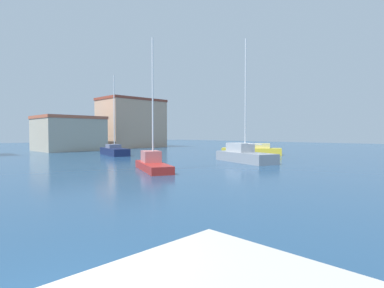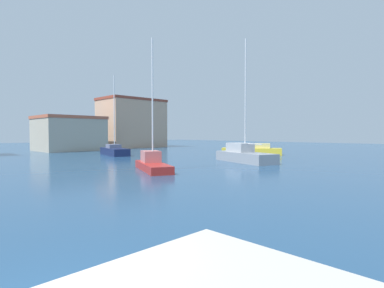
{
  "view_description": "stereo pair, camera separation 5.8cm",
  "coord_description": "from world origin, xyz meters",
  "px_view_note": "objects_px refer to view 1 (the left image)",
  "views": [
    {
      "loc": [
        -1.54,
        -4.86,
        2.94
      ],
      "look_at": [
        22.68,
        19.24,
        1.73
      ],
      "focal_mm": 28.2,
      "sensor_mm": 36.0,
      "label": 1
    },
    {
      "loc": [
        -1.5,
        -4.9,
        2.94
      ],
      "look_at": [
        22.68,
        19.24,
        1.73
      ],
      "focal_mm": 28.2,
      "sensor_mm": 36.0,
      "label": 2
    }
  ],
  "objects_px": {
    "sailboat_navy_distant_north": "(114,151)",
    "sailboat_grey_far_left": "(244,155)",
    "sailboat_red_distant_east": "(152,163)",
    "motorboat_yellow_inner_mooring": "(252,151)"
  },
  "relations": [
    {
      "from": "motorboat_yellow_inner_mooring",
      "to": "sailboat_navy_distant_north",
      "type": "xyz_separation_m",
      "value": [
        -13.8,
        12.86,
        0.03
      ]
    },
    {
      "from": "sailboat_red_distant_east",
      "to": "sailboat_navy_distant_north",
      "type": "bearing_deg",
      "value": 68.63
    },
    {
      "from": "motorboat_yellow_inner_mooring",
      "to": "sailboat_grey_far_left",
      "type": "distance_m",
      "value": 10.91
    },
    {
      "from": "sailboat_red_distant_east",
      "to": "sailboat_grey_far_left",
      "type": "height_order",
      "value": "sailboat_grey_far_left"
    },
    {
      "from": "motorboat_yellow_inner_mooring",
      "to": "sailboat_navy_distant_north",
      "type": "bearing_deg",
      "value": 137.02
    },
    {
      "from": "sailboat_navy_distant_north",
      "to": "sailboat_red_distant_east",
      "type": "bearing_deg",
      "value": -111.37
    },
    {
      "from": "sailboat_grey_far_left",
      "to": "sailboat_navy_distant_north",
      "type": "relative_size",
      "value": 1.16
    },
    {
      "from": "sailboat_red_distant_east",
      "to": "sailboat_navy_distant_north",
      "type": "relative_size",
      "value": 0.97
    },
    {
      "from": "sailboat_navy_distant_north",
      "to": "sailboat_grey_far_left",
      "type": "bearing_deg",
      "value": -76.79
    },
    {
      "from": "sailboat_grey_far_left",
      "to": "sailboat_navy_distant_north",
      "type": "bearing_deg",
      "value": 103.21
    }
  ]
}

